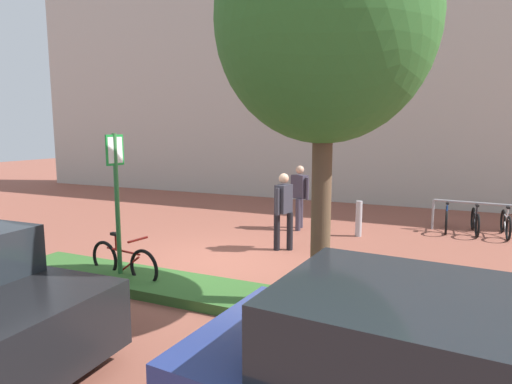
{
  "coord_description": "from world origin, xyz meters",
  "views": [
    {
      "loc": [
        4.05,
        -7.47,
        2.66
      ],
      "look_at": [
        0.17,
        1.19,
        1.29
      ],
      "focal_mm": 30.43,
      "sensor_mm": 36.0,
      "label": 1
    }
  ],
  "objects": [
    {
      "name": "ground_plane",
      "position": [
        0.0,
        0.0,
        0.0
      ],
      "size": [
        60.0,
        60.0,
        0.0
      ],
      "primitive_type": "plane",
      "color": "brown"
    },
    {
      "name": "building_facade",
      "position": [
        0.0,
        8.83,
        5.0
      ],
      "size": [
        28.0,
        1.2,
        10.0
      ],
      "primitive_type": "cube",
      "color": "#B2ADA3",
      "rests_on": "ground"
    },
    {
      "name": "planter_strip",
      "position": [
        0.24,
        -1.75,
        0.08
      ],
      "size": [
        7.0,
        1.1,
        0.16
      ],
      "primitive_type": "cube",
      "color": "#336028",
      "rests_on": "ground"
    },
    {
      "name": "tree_sidewalk",
      "position": [
        2.43,
        -1.61,
        4.07
      ],
      "size": [
        2.96,
        2.96,
        5.72
      ],
      "color": "brown",
      "rests_on": "ground"
    },
    {
      "name": "parking_sign_post",
      "position": [
        -1.13,
        -1.75,
        1.69
      ],
      "size": [
        0.08,
        0.36,
        2.6
      ],
      "color": "#2D7238",
      "rests_on": "ground"
    },
    {
      "name": "bike_at_sign",
      "position": [
        -1.09,
        -1.7,
        0.35
      ],
      "size": [
        1.67,
        0.43,
        0.86
      ],
      "color": "black",
      "rests_on": "ground"
    },
    {
      "name": "bike_rack_cluster",
      "position": [
        4.74,
        4.84,
        0.35
      ],
      "size": [
        2.1,
        1.62,
        0.83
      ],
      "color": "#99999E",
      "rests_on": "ground"
    },
    {
      "name": "bollard_steel",
      "position": [
        2.05,
        3.31,
        0.45
      ],
      "size": [
        0.16,
        0.16,
        0.9
      ],
      "primitive_type": "cylinder",
      "color": "#ADADB2",
      "rests_on": "ground"
    },
    {
      "name": "person_suited_navy",
      "position": [
        0.43,
        3.45,
        0.98
      ],
      "size": [
        0.57,
        0.5,
        1.72
      ],
      "color": "#383342",
      "rests_on": "ground"
    },
    {
      "name": "person_suited_dark",
      "position": [
        0.76,
        1.35,
        0.98
      ],
      "size": [
        0.4,
        0.6,
        1.72
      ],
      "color": "black",
      "rests_on": "ground"
    }
  ]
}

